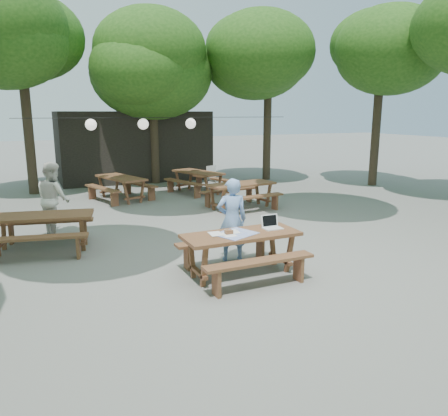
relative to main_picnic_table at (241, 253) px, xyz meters
The scene contains 13 objects.
ground 1.55m from the main_picnic_table, 71.14° to the left, with size 80.00×80.00×0.00m, color #61615C.
pavilion 12.00m from the main_picnic_table, 85.28° to the left, with size 6.00×3.00×2.80m, color black.
main_picnic_table is the anchor object (origin of this frame).
picnic_table_nw 4.22m from the main_picnic_table, 136.17° to the left, with size 2.19×1.95×0.75m.
picnic_table_ne 5.37m from the main_picnic_table, 63.08° to the left, with size 2.08×1.81×0.75m.
picnic_table_far_w 7.55m from the main_picnic_table, 93.65° to the left, with size 2.07×2.28×0.75m.
picnic_table_far_e 8.02m from the main_picnic_table, 73.82° to the left, with size 2.09×2.29×0.75m.
woman 0.90m from the main_picnic_table, 75.63° to the left, with size 0.58×0.38×1.58m, color #7FA6E8.
second_person 4.94m from the main_picnic_table, 123.46° to the left, with size 0.82×0.64×1.68m, color white.
plastic_chair 8.25m from the main_picnic_table, 69.56° to the left, with size 0.57×0.57×0.90m.
laptop 0.77m from the main_picnic_table, ahead, with size 0.33×0.26×0.24m.
tabletop_clutter 0.40m from the main_picnic_table, behind, with size 0.84×0.76×0.08m.
paper_lanterns 7.70m from the main_picnic_table, 87.70° to the left, with size 9.00×0.34×0.38m.
Camera 1 is at (-3.76, -7.81, 2.77)m, focal length 35.00 mm.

